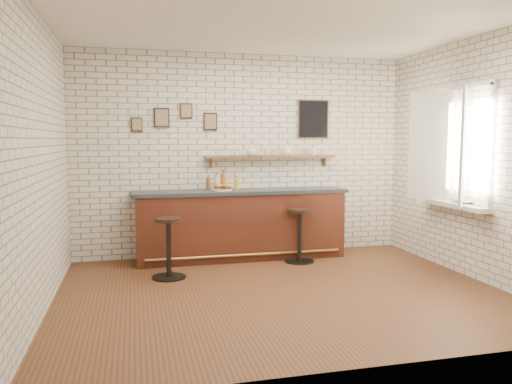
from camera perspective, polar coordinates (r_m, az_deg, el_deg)
ground at (r=5.84m, az=2.87°, el=-11.30°), size 5.00×5.00×0.00m
bar_counter at (r=7.30m, az=-1.71°, el=-3.69°), size 3.10×0.65×1.01m
sandwich_plate at (r=7.17m, az=-3.88°, el=0.22°), size 0.28×0.28×0.01m
ciabatta_sandwich at (r=7.16m, az=-3.80°, el=0.60°), size 0.28×0.21×0.08m
potato_chips at (r=7.16m, az=-4.00°, el=0.28°), size 0.25×0.20×0.00m
bitters_bottle_brown at (r=7.28m, az=-5.46°, el=0.93°), size 0.07×0.07×0.21m
bitters_bottle_white at (r=7.30m, az=-4.42°, el=1.04°), size 0.06×0.06×0.24m
bitters_bottle_amber at (r=7.31m, az=-3.79°, el=1.22°), size 0.07×0.07×0.29m
condiment_bottle_yellow at (r=7.35m, az=-2.26°, el=0.98°), size 0.06×0.06×0.20m
bar_stool_left at (r=6.38m, az=-9.96°, el=-6.09°), size 0.43×0.43×0.77m
bar_stool_right at (r=7.13m, az=5.01°, el=-4.76°), size 0.42×0.42×0.76m
wall_shelf at (r=7.52m, az=1.69°, el=4.03°), size 2.00×0.18×0.18m
shelf_cup_a at (r=7.44m, az=-0.42°, el=4.58°), size 0.16×0.16×0.10m
shelf_cup_b at (r=7.50m, az=1.27°, el=4.53°), size 0.13×0.13×0.09m
shelf_cup_c at (r=7.58m, az=3.46°, el=4.60°), size 0.15×0.15×0.10m
shelf_cup_d at (r=7.72m, az=6.56°, el=4.56°), size 0.11×0.11×0.09m
back_wall_decor at (r=7.55m, az=0.26°, el=8.35°), size 2.96×0.02×0.56m
window_sill at (r=6.97m, az=21.43°, el=-1.30°), size 0.20×1.35×0.06m
casement_window at (r=6.90m, az=21.38°, el=4.88°), size 0.40×1.30×1.56m
book_lower at (r=6.82m, az=22.10°, el=-1.14°), size 0.20×0.24×0.02m
book_upper at (r=6.82m, az=22.13°, el=-1.00°), size 0.18×0.22×0.02m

